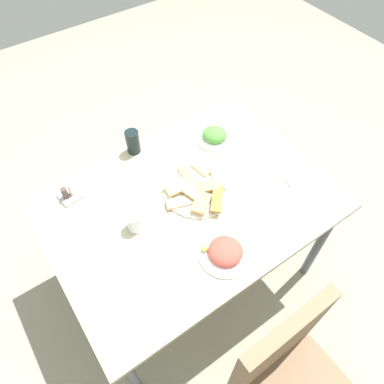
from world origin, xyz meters
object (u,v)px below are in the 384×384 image
fork (298,171)px  condiment_caddy (69,193)px  dining_table (188,209)px  drinking_glass (134,222)px  salad_plate_rice (215,136)px  spoon (304,176)px  salad_plate_greens (225,252)px  soda_can (133,142)px  pide_platter (198,189)px  dining_chair (291,380)px  paper_napkin (301,174)px

fork → condiment_caddy: condiment_caddy is taller
dining_table → drinking_glass: drinking_glass is taller
salad_plate_rice → spoon: salad_plate_rice is taller
salad_plate_greens → soda_can: 0.70m
dining_table → pide_platter: bearing=-166.0°
salad_plate_rice → condiment_caddy: size_ratio=1.94×
salad_plate_greens → drinking_glass: (0.23, -0.31, 0.02)m
salad_plate_greens → condiment_caddy: condiment_caddy is taller
pide_platter → dining_chair: bearing=80.6°
paper_napkin → pide_platter: bearing=-23.2°
salad_plate_greens → paper_napkin: size_ratio=1.87×
dining_table → drinking_glass: size_ratio=14.02×
dining_chair → salad_plate_greens: bearing=-94.4°
pide_platter → salad_plate_greens: (0.10, 0.32, 0.01)m
dining_chair → salad_plate_greens: dining_chair is taller
drinking_glass → condiment_caddy: size_ratio=0.88×
dining_table → paper_napkin: (-0.52, 0.18, 0.07)m
paper_napkin → drinking_glass: bearing=-13.4°
pide_platter → soda_can: size_ratio=2.72×
soda_can → dining_chair: bearing=89.1°
dining_chair → pide_platter: bearing=-99.4°
soda_can → condiment_caddy: size_ratio=1.22×
pide_platter → soda_can: 0.40m
soda_can → fork: soda_can is taller
dining_chair → spoon: size_ratio=4.46×
salad_plate_rice → soda_can: 0.41m
dining_table → soda_can: 0.42m
fork → salad_plate_greens: bearing=6.7°
dining_chair → condiment_caddy: bearing=-72.1°
dining_table → dining_chair: (0.07, 0.78, -0.15)m
dining_table → pide_platter: size_ratio=3.72×
salad_plate_greens → salad_plate_rice: size_ratio=1.13×
salad_plate_greens → condiment_caddy: 0.73m
salad_plate_rice → condiment_caddy: (0.75, -0.07, 0.00)m
paper_napkin → fork: (0.00, -0.02, 0.00)m
paper_napkin → spoon: bearing=90.0°
dining_table → soda_can: soda_can is taller
fork → condiment_caddy: (0.94, -0.47, 0.02)m
dining_table → pide_platter: pide_platter is taller
condiment_caddy → fork: bearing=153.2°
salad_plate_greens → drinking_glass: bearing=-53.4°
drinking_glass → fork: drinking_glass is taller
salad_plate_rice → fork: bearing=115.5°
condiment_caddy → spoon: bearing=151.5°
salad_plate_rice → paper_napkin: bearing=114.5°
soda_can → paper_napkin: 0.81m
pide_platter → drinking_glass: size_ratio=3.77×
soda_can → condiment_caddy: soda_can is taller
fork → spoon: same height
dining_chair → dining_table: bearing=-94.9°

